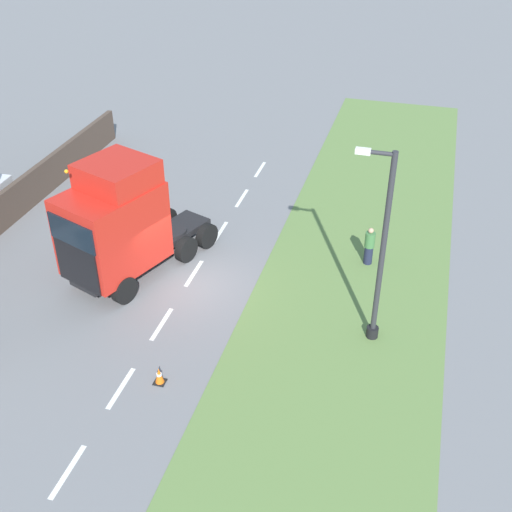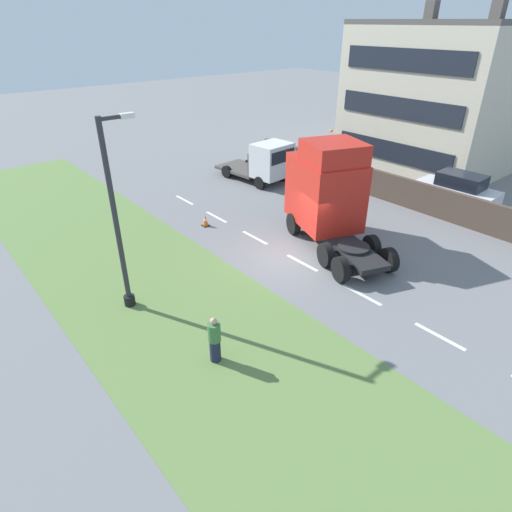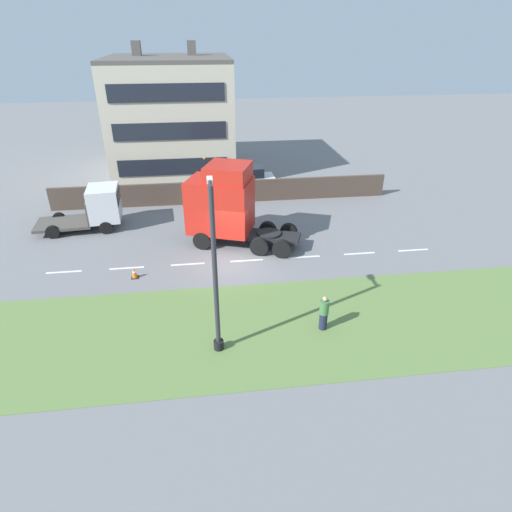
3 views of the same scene
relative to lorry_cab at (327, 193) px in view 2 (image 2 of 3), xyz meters
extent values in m
plane|color=slate|center=(-2.44, -0.27, -2.35)|extent=(120.00, 120.00, 0.00)
cube|color=#607F42|center=(-8.44, -0.27, -2.35)|extent=(7.00, 44.00, 0.01)
cube|color=white|center=(-2.44, -7.37, -2.35)|extent=(0.16, 1.80, 0.00)
cube|color=white|center=(-2.44, -4.17, -2.35)|extent=(0.16, 1.80, 0.00)
cube|color=white|center=(-2.44, -0.97, -2.35)|extent=(0.16, 1.80, 0.00)
cube|color=white|center=(-2.44, 2.23, -2.35)|extent=(0.16, 1.80, 0.00)
cube|color=white|center=(-2.44, 5.43, -2.35)|extent=(0.16, 1.80, 0.00)
cube|color=white|center=(-2.44, 8.63, -2.35)|extent=(0.16, 1.80, 0.00)
cube|color=#4C3D33|center=(6.56, -0.27, -1.55)|extent=(0.25, 24.00, 1.60)
cube|color=beige|center=(14.99, 3.33, 2.12)|extent=(10.02, 9.74, 8.95)
cube|color=#1E232D|center=(9.94, 3.33, -0.56)|extent=(0.08, 8.28, 1.25)
cube|color=#1E232D|center=(9.94, 3.33, 2.12)|extent=(0.08, 8.28, 1.25)
cube|color=#1E232D|center=(9.94, 3.33, 4.81)|extent=(0.08, 8.28, 1.25)
cube|color=#56514C|center=(14.99, 3.33, 6.75)|extent=(10.02, 9.74, 0.30)
cube|color=#56514C|center=(15.99, 5.76, 7.45)|extent=(0.70, 0.70, 1.10)
cube|color=#56514C|center=(15.99, 1.38, 7.45)|extent=(0.70, 0.70, 1.10)
cube|color=black|center=(-0.41, -1.10, -1.69)|extent=(3.49, 6.43, 0.24)
cube|color=red|center=(0.09, 0.25, -0.05)|extent=(3.52, 4.14, 3.03)
cube|color=black|center=(0.71, 1.91, -0.72)|extent=(1.98, 0.79, 1.70)
cube|color=black|center=(0.71, 1.91, 0.61)|extent=(2.09, 0.83, 0.97)
cube|color=red|center=(-0.09, -0.25, 1.91)|extent=(2.98, 2.95, 0.90)
sphere|color=orange|center=(1.09, 0.99, 2.43)|extent=(0.14, 0.14, 0.14)
cylinder|color=black|center=(-0.91, -2.44, -1.51)|extent=(1.74, 1.74, 0.12)
cylinder|color=black|center=(-0.69, 1.39, -1.83)|extent=(0.66, 1.09, 1.04)
cylinder|color=black|center=(1.43, 0.60, -1.83)|extent=(0.66, 1.09, 1.04)
cylinder|color=black|center=(-1.85, -1.74, -1.83)|extent=(0.66, 1.09, 1.04)
cylinder|color=black|center=(0.26, -2.53, -1.83)|extent=(0.66, 1.09, 1.04)
cylinder|color=black|center=(-2.30, -2.94, -1.83)|extent=(0.66, 1.09, 1.04)
cylinder|color=black|center=(-0.19, -3.73, -1.83)|extent=(0.66, 1.09, 1.04)
cube|color=silver|center=(3.19, 7.32, -0.75)|extent=(2.41, 1.98, 2.05)
cube|color=black|center=(3.27, 6.40, -0.34)|extent=(1.99, 0.21, 0.74)
cube|color=#4C4742|center=(2.97, 9.87, -1.86)|extent=(2.54, 3.52, 0.18)
cube|color=#4C4742|center=(3.11, 8.26, -1.06)|extent=(2.27, 0.29, 1.44)
cylinder|color=black|center=(4.24, 7.41, -1.95)|extent=(0.31, 0.82, 0.80)
cylinder|color=black|center=(2.14, 7.23, -1.95)|extent=(0.31, 0.82, 0.80)
cylinder|color=black|center=(3.98, 10.48, -1.95)|extent=(0.31, 0.82, 0.80)
cylinder|color=black|center=(1.88, 10.30, -1.95)|extent=(0.31, 0.82, 0.80)
cube|color=silver|center=(8.26, -2.13, -1.55)|extent=(1.89, 4.27, 1.07)
cube|color=black|center=(8.26, -2.23, -0.66)|extent=(1.56, 2.36, 0.71)
cylinder|color=black|center=(7.39, -0.79, -2.03)|extent=(0.22, 0.65, 0.64)
cylinder|color=black|center=(9.03, -0.73, -2.03)|extent=(0.22, 0.65, 0.64)
cylinder|color=black|center=(7.49, -3.52, -2.03)|extent=(0.22, 0.65, 0.64)
cylinder|color=black|center=(9.13, -3.47, -2.03)|extent=(0.22, 0.65, 0.64)
cylinder|color=black|center=(-9.52, 0.93, -2.15)|extent=(0.40, 0.40, 0.40)
cylinder|color=#2D2D33|center=(-9.52, 0.93, 1.02)|extent=(0.18, 0.18, 6.76)
cylinder|color=#2D2D33|center=(-9.07, 0.93, 4.30)|extent=(0.90, 0.13, 0.13)
cube|color=silver|center=(-8.62, 0.93, 4.30)|extent=(0.44, 0.20, 0.16)
cylinder|color=#1E233D|center=(-8.80, -3.49, -1.97)|extent=(0.34, 0.34, 0.78)
cylinder|color=#3F723F|center=(-8.80, -3.49, -1.27)|extent=(0.39, 0.39, 0.62)
sphere|color=tan|center=(-8.80, -3.49, -0.86)|extent=(0.21, 0.21, 0.21)
cube|color=black|center=(-3.49, 4.88, -2.34)|extent=(0.36, 0.36, 0.03)
cone|color=orange|center=(-3.49, 4.88, -2.05)|extent=(0.28, 0.28, 0.55)
cylinder|color=white|center=(-3.49, 4.88, -2.02)|extent=(0.17, 0.17, 0.07)
camera|label=1|loc=(-10.26, 17.96, 11.77)|focal=45.00mm
camera|label=2|loc=(-14.28, -11.96, 6.88)|focal=30.00mm
camera|label=3|loc=(-22.81, 1.18, 8.90)|focal=30.00mm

